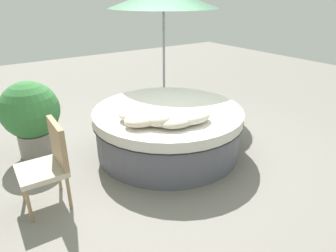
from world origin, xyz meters
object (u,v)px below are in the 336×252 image
object	(u,v)px
throw_pillow_1	(144,119)
patio_chair	(49,160)
throw_pillow_0	(136,113)
planter	(31,114)
throw_pillow_4	(192,117)
throw_pillow_2	(161,118)
round_bed	(168,130)
throw_pillow_3	(178,120)

from	to	relation	value
throw_pillow_1	patio_chair	world-z (taller)	patio_chair
throw_pillow_0	planter	bearing A→B (deg)	-43.83
throw_pillow_4	planter	xyz separation A→B (m)	(1.67, -1.61, -0.12)
throw_pillow_0	throw_pillow_1	world-z (taller)	throw_pillow_0
throw_pillow_0	planter	xyz separation A→B (m)	(1.13, -1.08, -0.12)
throw_pillow_2	round_bed	bearing A→B (deg)	-133.30
throw_pillow_1	patio_chair	size ratio (longest dim) A/B	0.56
round_bed	throw_pillow_3	world-z (taller)	throw_pillow_3
throw_pillow_3	planter	world-z (taller)	planter
round_bed	throw_pillow_1	distance (m)	0.76
throw_pillow_0	throw_pillow_3	xyz separation A→B (m)	(-0.33, 0.50, -0.01)
throw_pillow_3	throw_pillow_4	size ratio (longest dim) A/B	1.02
throw_pillow_4	planter	size ratio (longest dim) A/B	0.48
round_bed	throw_pillow_3	distance (m)	0.73
patio_chair	throw_pillow_3	bearing A→B (deg)	-98.58
throw_pillow_2	patio_chair	size ratio (longest dim) A/B	0.44
throw_pillow_0	planter	distance (m)	1.57
throw_pillow_2	throw_pillow_4	size ratio (longest dim) A/B	0.81
throw_pillow_4	patio_chair	distance (m)	1.81
round_bed	throw_pillow_2	bearing A→B (deg)	46.70
throw_pillow_3	throw_pillow_4	distance (m)	0.21
throw_pillow_1	throw_pillow_3	size ratio (longest dim) A/B	1.00
throw_pillow_3	throw_pillow_0	bearing A→B (deg)	-56.70
patio_chair	planter	distance (m)	1.31
throw_pillow_0	throw_pillow_4	size ratio (longest dim) A/B	0.92
round_bed	patio_chair	bearing A→B (deg)	8.78
round_bed	planter	size ratio (longest dim) A/B	1.96
throw_pillow_0	throw_pillow_2	world-z (taller)	throw_pillow_2
throw_pillow_0	patio_chair	size ratio (longest dim) A/B	0.50
throw_pillow_3	throw_pillow_4	bearing A→B (deg)	172.78
throw_pillow_1	patio_chair	distance (m)	1.24
planter	round_bed	bearing A→B (deg)	148.81
throw_pillow_4	patio_chair	world-z (taller)	patio_chair
patio_chair	throw_pillow_0	bearing A→B (deg)	-78.17
throw_pillow_3	patio_chair	world-z (taller)	patio_chair
round_bed	planter	xyz separation A→B (m)	(1.69, -1.03, 0.30)
throw_pillow_3	round_bed	bearing A→B (deg)	-112.82
throw_pillow_0	throw_pillow_2	distance (m)	0.40
throw_pillow_0	throw_pillow_1	xyz separation A→B (m)	(0.01, 0.23, -0.00)
round_bed	planter	world-z (taller)	planter
throw_pillow_2	planter	xyz separation A→B (m)	(1.29, -1.45, -0.13)
throw_pillow_2	throw_pillow_0	bearing A→B (deg)	-65.83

